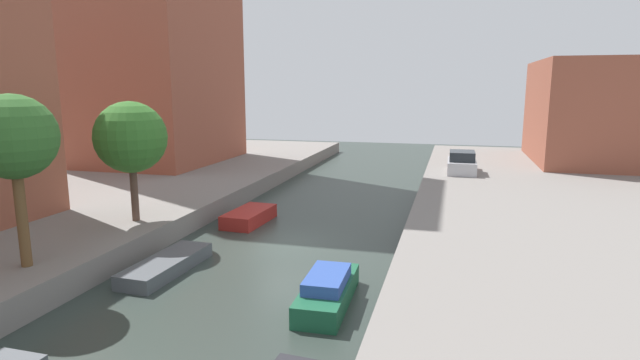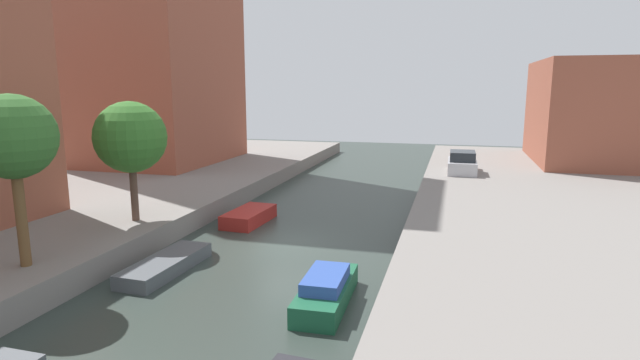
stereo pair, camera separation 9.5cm
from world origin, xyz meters
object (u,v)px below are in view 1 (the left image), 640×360
(low_block_right, at_px, (604,112))
(moored_boat_right_2, at_px, (328,291))
(moored_boat_left_2, at_px, (167,265))
(street_tree_2, at_px, (131,138))
(street_tree_1, at_px, (13,138))
(parked_car, at_px, (462,163))
(moored_boat_left_3, at_px, (249,217))

(low_block_right, height_order, moored_boat_right_2, low_block_right)
(moored_boat_left_2, bearing_deg, street_tree_2, 138.01)
(street_tree_1, xyz_separation_m, parked_car, (14.10, 23.04, -3.62))
(parked_car, relative_size, moored_boat_left_3, 1.16)
(moored_boat_right_2, bearing_deg, moored_boat_left_3, 126.54)
(street_tree_1, bearing_deg, moored_boat_left_2, 42.54)
(moored_boat_left_3, relative_size, moored_boat_right_2, 0.86)
(street_tree_2, bearing_deg, street_tree_1, -90.00)
(street_tree_2, relative_size, moored_boat_left_3, 1.49)
(moored_boat_left_2, bearing_deg, low_block_right, 52.54)
(street_tree_1, relative_size, moored_boat_left_3, 1.61)
(moored_boat_left_3, bearing_deg, street_tree_2, -130.21)
(street_tree_1, relative_size, moored_boat_left_2, 1.29)
(street_tree_1, height_order, parked_car, street_tree_1)
(low_block_right, bearing_deg, street_tree_1, -128.59)
(moored_boat_left_2, xyz_separation_m, moored_boat_right_2, (6.54, -1.20, 0.18))
(low_block_right, distance_m, moored_boat_right_2, 32.93)
(parked_car, height_order, moored_boat_right_2, parked_car)
(street_tree_1, height_order, moored_boat_right_2, street_tree_1)
(moored_boat_right_2, bearing_deg, parked_car, 78.63)
(street_tree_2, xyz_separation_m, moored_boat_left_2, (3.30, -2.97, -4.42))
(moored_boat_left_2, relative_size, moored_boat_left_3, 1.25)
(low_block_right, relative_size, moored_boat_right_2, 3.10)
(low_block_right, height_order, moored_boat_left_2, low_block_right)
(parked_car, height_order, moored_boat_left_2, parked_car)
(low_block_right, distance_m, moored_boat_left_2, 35.42)
(moored_boat_left_2, distance_m, moored_boat_left_3, 7.23)
(street_tree_2, distance_m, moored_boat_right_2, 11.50)
(street_tree_1, bearing_deg, low_block_right, 51.41)
(low_block_right, distance_m, parked_car, 13.57)
(low_block_right, bearing_deg, street_tree_2, -134.72)
(low_block_right, bearing_deg, moored_boat_left_2, -127.46)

